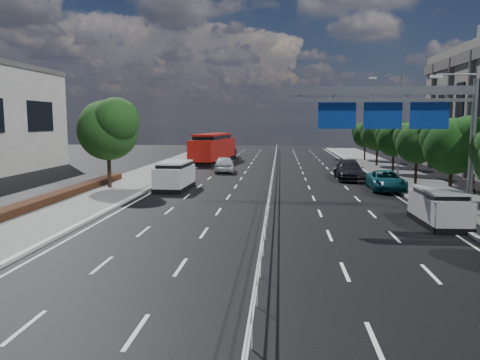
{
  "coord_description": "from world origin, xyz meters",
  "views": [
    {
      "loc": [
        0.6,
        -15.41,
        5.03
      ],
      "look_at": [
        -1.18,
        5.22,
        2.4
      ],
      "focal_mm": 35.0,
      "sensor_mm": 36.0,
      "label": 1
    }
  ],
  "objects_px": {
    "red_bus": "(213,147)",
    "silver_minivan": "(439,207)",
    "near_car_dark": "(231,152)",
    "parked_car_teal": "(386,180)",
    "white_minivan": "(175,176)",
    "near_car_silver": "(224,164)",
    "parked_car_dark": "(349,170)",
    "overhead_gantry": "(398,110)",
    "pedestrian_b": "(470,180)"
  },
  "relations": [
    {
      "from": "overhead_gantry",
      "to": "parked_car_dark",
      "type": "distance_m",
      "value": 15.71
    },
    {
      "from": "white_minivan",
      "to": "red_bus",
      "type": "relative_size",
      "value": 0.41
    },
    {
      "from": "red_bus",
      "to": "parked_car_dark",
      "type": "height_order",
      "value": "red_bus"
    },
    {
      "from": "white_minivan",
      "to": "red_bus",
      "type": "bearing_deg",
      "value": 93.31
    },
    {
      "from": "red_bus",
      "to": "near_car_silver",
      "type": "distance_m",
      "value": 10.73
    },
    {
      "from": "overhead_gantry",
      "to": "red_bus",
      "type": "distance_m",
      "value": 33.84
    },
    {
      "from": "red_bus",
      "to": "parked_car_teal",
      "type": "distance_m",
      "value": 26.6
    },
    {
      "from": "red_bus",
      "to": "silver_minivan",
      "type": "distance_m",
      "value": 36.51
    },
    {
      "from": "near_car_dark",
      "to": "pedestrian_b",
      "type": "relative_size",
      "value": 2.54
    },
    {
      "from": "parked_car_dark",
      "to": "pedestrian_b",
      "type": "relative_size",
      "value": 3.09
    },
    {
      "from": "overhead_gantry",
      "to": "silver_minivan",
      "type": "relative_size",
      "value": 2.4
    },
    {
      "from": "red_bus",
      "to": "pedestrian_b",
      "type": "relative_size",
      "value": 6.71
    },
    {
      "from": "overhead_gantry",
      "to": "near_car_silver",
      "type": "relative_size",
      "value": 2.19
    },
    {
      "from": "near_car_dark",
      "to": "parked_car_dark",
      "type": "height_order",
      "value": "parked_car_dark"
    },
    {
      "from": "white_minivan",
      "to": "parked_car_dark",
      "type": "height_order",
      "value": "white_minivan"
    },
    {
      "from": "pedestrian_b",
      "to": "white_minivan",
      "type": "bearing_deg",
      "value": -1.2
    },
    {
      "from": "red_bus",
      "to": "pedestrian_b",
      "type": "bearing_deg",
      "value": -40.58
    },
    {
      "from": "red_bus",
      "to": "near_car_dark",
      "type": "bearing_deg",
      "value": 87.99
    },
    {
      "from": "near_car_silver",
      "to": "pedestrian_b",
      "type": "bearing_deg",
      "value": 138.3
    },
    {
      "from": "white_minivan",
      "to": "silver_minivan",
      "type": "relative_size",
      "value": 1.14
    },
    {
      "from": "overhead_gantry",
      "to": "near_car_dark",
      "type": "distance_m",
      "value": 40.7
    },
    {
      "from": "near_car_silver",
      "to": "parked_car_teal",
      "type": "height_order",
      "value": "near_car_silver"
    },
    {
      "from": "near_car_dark",
      "to": "parked_car_teal",
      "type": "bearing_deg",
      "value": 111.42
    },
    {
      "from": "parked_car_teal",
      "to": "near_car_dark",
      "type": "bearing_deg",
      "value": 118.48
    },
    {
      "from": "near_car_silver",
      "to": "near_car_dark",
      "type": "distance_m",
      "value": 18.24
    },
    {
      "from": "white_minivan",
      "to": "parked_car_dark",
      "type": "bearing_deg",
      "value": 29.35
    },
    {
      "from": "parked_car_teal",
      "to": "parked_car_dark",
      "type": "distance_m",
      "value": 6.13
    },
    {
      "from": "overhead_gantry",
      "to": "pedestrian_b",
      "type": "relative_size",
      "value": 5.76
    },
    {
      "from": "red_bus",
      "to": "silver_minivan",
      "type": "xyz_separation_m",
      "value": [
        15.8,
        -32.9,
        -0.96
      ]
    },
    {
      "from": "white_minivan",
      "to": "near_car_silver",
      "type": "distance_m",
      "value": 12.3
    },
    {
      "from": "near_car_dark",
      "to": "white_minivan",
      "type": "bearing_deg",
      "value": 83.3
    },
    {
      "from": "parked_car_teal",
      "to": "pedestrian_b",
      "type": "distance_m",
      "value": 5.49
    },
    {
      "from": "overhead_gantry",
      "to": "red_bus",
      "type": "bearing_deg",
      "value": 115.05
    },
    {
      "from": "near_car_dark",
      "to": "silver_minivan",
      "type": "relative_size",
      "value": 1.06
    },
    {
      "from": "silver_minivan",
      "to": "parked_car_teal",
      "type": "height_order",
      "value": "silver_minivan"
    },
    {
      "from": "red_bus",
      "to": "pedestrian_b",
      "type": "distance_m",
      "value": 31.37
    },
    {
      "from": "overhead_gantry",
      "to": "near_car_silver",
      "type": "distance_m",
      "value": 23.72
    },
    {
      "from": "red_bus",
      "to": "near_car_silver",
      "type": "height_order",
      "value": "red_bus"
    },
    {
      "from": "parked_car_dark",
      "to": "pedestrian_b",
      "type": "distance_m",
      "value": 10.47
    },
    {
      "from": "near_car_silver",
      "to": "silver_minivan",
      "type": "relative_size",
      "value": 1.1
    },
    {
      "from": "parked_car_dark",
      "to": "near_car_silver",
      "type": "bearing_deg",
      "value": 156.64
    },
    {
      "from": "overhead_gantry",
      "to": "near_car_dark",
      "type": "relative_size",
      "value": 2.27
    },
    {
      "from": "white_minivan",
      "to": "near_car_silver",
      "type": "xyz_separation_m",
      "value": [
        2.21,
        12.1,
        -0.22
      ]
    },
    {
      "from": "near_car_dark",
      "to": "parked_car_dark",
      "type": "xyz_separation_m",
      "value": [
        12.67,
        -23.35,
        0.05
      ]
    },
    {
      "from": "pedestrian_b",
      "to": "silver_minivan",
      "type": "bearing_deg",
      "value": 63.18
    },
    {
      "from": "near_car_dark",
      "to": "silver_minivan",
      "type": "xyz_separation_m",
      "value": [
        14.47,
        -40.73,
        0.12
      ]
    },
    {
      "from": "parked_car_teal",
      "to": "parked_car_dark",
      "type": "bearing_deg",
      "value": 109.2
    },
    {
      "from": "silver_minivan",
      "to": "white_minivan",
      "type": "bearing_deg",
      "value": 143.92
    },
    {
      "from": "red_bus",
      "to": "overhead_gantry",
      "type": "bearing_deg",
      "value": -57.32
    },
    {
      "from": "parked_car_teal",
      "to": "white_minivan",
      "type": "bearing_deg",
      "value": -173.84
    }
  ]
}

